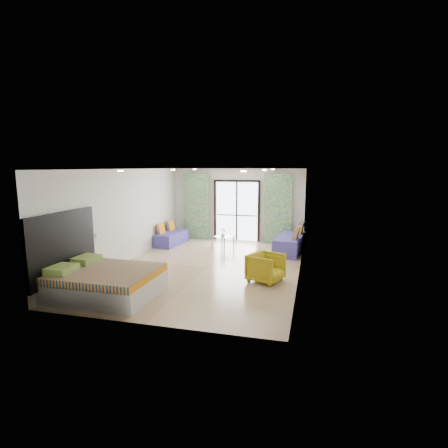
% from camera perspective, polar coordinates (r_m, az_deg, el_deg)
% --- Properties ---
extents(floor, '(5.00, 7.50, 0.01)m').
position_cam_1_polar(floor, '(9.85, -2.66, -6.95)').
color(floor, '#A38361').
rests_on(floor, ground).
extents(ceiling, '(5.00, 7.50, 0.01)m').
position_cam_1_polar(ceiling, '(9.46, -2.79, 8.96)').
color(ceiling, silver).
rests_on(ceiling, ground).
extents(wall_back, '(5.00, 0.01, 2.70)m').
position_cam_1_polar(wall_back, '(13.16, 2.13, 3.17)').
color(wall_back, silver).
rests_on(wall_back, ground).
extents(wall_front, '(5.00, 0.01, 2.70)m').
position_cam_1_polar(wall_front, '(6.14, -13.17, -4.19)').
color(wall_front, silver).
rests_on(wall_front, ground).
extents(wall_left, '(0.01, 7.50, 2.70)m').
position_cam_1_polar(wall_left, '(10.57, -15.78, 1.31)').
color(wall_left, silver).
rests_on(wall_left, ground).
extents(wall_right, '(0.01, 7.50, 2.70)m').
position_cam_1_polar(wall_right, '(9.14, 12.42, 0.24)').
color(wall_right, silver).
rests_on(wall_right, ground).
extents(balcony_door, '(1.76, 0.08, 2.28)m').
position_cam_1_polar(balcony_door, '(13.14, 2.10, 2.76)').
color(balcony_door, black).
rests_on(balcony_door, floor).
extents(balcony_rail, '(1.52, 0.03, 0.04)m').
position_cam_1_polar(balcony_rail, '(13.19, 2.10, 1.44)').
color(balcony_rail, '#595451').
rests_on(balcony_rail, balcony_door).
extents(curtain_left, '(1.00, 0.10, 2.50)m').
position_cam_1_polar(curtain_left, '(13.42, -4.53, 2.84)').
color(curtain_left, white).
rests_on(curtain_left, floor).
extents(curtain_right, '(1.00, 0.10, 2.50)m').
position_cam_1_polar(curtain_right, '(12.75, 8.77, 2.42)').
color(curtain_right, white).
rests_on(curtain_right, floor).
extents(downlight_a, '(0.12, 0.12, 0.02)m').
position_cam_1_polar(downlight_a, '(8.19, -16.57, 8.32)').
color(downlight_a, '#FFE0B2').
rests_on(downlight_a, ceiling).
extents(downlight_b, '(0.12, 0.12, 0.02)m').
position_cam_1_polar(downlight_b, '(7.17, 3.23, 8.59)').
color(downlight_b, '#FFE0B2').
rests_on(downlight_b, ceiling).
extents(downlight_c, '(0.12, 0.12, 0.02)m').
position_cam_1_polar(downlight_c, '(10.88, -8.33, 8.76)').
color(downlight_c, '#FFE0B2').
rests_on(downlight_c, ceiling).
extents(downlight_d, '(0.12, 0.12, 0.02)m').
position_cam_1_polar(downlight_d, '(10.13, 6.61, 8.76)').
color(downlight_d, '#FFE0B2').
rests_on(downlight_d, ceiling).
extents(downlight_e, '(0.12, 0.12, 0.02)m').
position_cam_1_polar(downlight_e, '(12.74, -4.81, 8.89)').
color(downlight_e, '#FFE0B2').
rests_on(downlight_e, ceiling).
extents(downlight_f, '(0.12, 0.12, 0.02)m').
position_cam_1_polar(downlight_f, '(12.11, 7.95, 8.82)').
color(downlight_f, '#FFE0B2').
rests_on(downlight_f, ceiling).
extents(headboard, '(0.06, 2.10, 1.50)m').
position_cam_1_polar(headboard, '(8.41, -24.73, -3.27)').
color(headboard, black).
rests_on(headboard, floor).
extents(switch_plate, '(0.02, 0.10, 0.10)m').
position_cam_1_polar(switch_plate, '(9.39, -19.99, -1.73)').
color(switch_plate, silver).
rests_on(switch_plate, wall_left).
extents(bed, '(2.12, 1.73, 0.73)m').
position_cam_1_polar(bed, '(8.03, -18.86, -8.99)').
color(bed, silver).
rests_on(bed, floor).
extents(daybed_left, '(0.73, 1.65, 0.80)m').
position_cam_1_polar(daybed_left, '(12.70, -8.60, -2.18)').
color(daybed_left, '#463F97').
rests_on(daybed_left, floor).
extents(daybed_right, '(0.97, 2.02, 0.96)m').
position_cam_1_polar(daybed_right, '(11.59, 10.79, -3.09)').
color(daybed_right, '#463F97').
rests_on(daybed_right, floor).
extents(coffee_table, '(0.79, 0.79, 0.69)m').
position_cam_1_polar(coffee_table, '(11.97, -0.17, -2.26)').
color(coffee_table, silver).
rests_on(coffee_table, floor).
extents(vase, '(0.20, 0.21, 0.16)m').
position_cam_1_polar(vase, '(11.91, -0.19, -1.72)').
color(vase, white).
rests_on(vase, coffee_table).
extents(armchair, '(0.92, 0.95, 0.77)m').
position_cam_1_polar(armchair, '(8.56, 6.86, -6.86)').
color(armchair, '#AC9916').
rests_on(armchair, floor).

